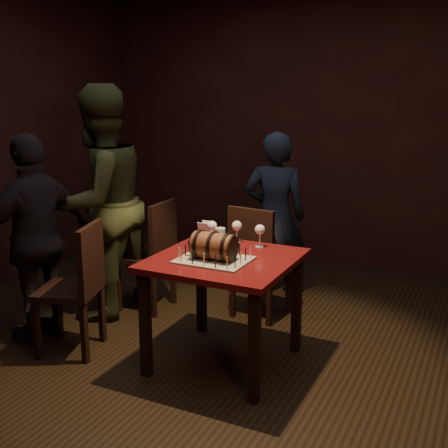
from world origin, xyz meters
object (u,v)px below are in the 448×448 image
object	(u,v)px
chair_left_front	(79,281)
pint_of_ale	(220,239)
pub_table	(224,273)
person_left_front	(37,239)
chair_back	(257,256)
wine_glass_left	(212,227)
wine_glass_mid	(237,227)
person_left_rear	(100,203)
wine_glass_right	(260,231)
chair_left_rear	(153,249)
person_back	(275,216)
barrel_cake	(214,246)

from	to	relation	value
chair_left_front	pint_of_ale	bearing A→B (deg)	27.28
pub_table	person_left_front	world-z (taller)	person_left_front
chair_back	wine_glass_left	bearing A→B (deg)	-104.05
pub_table	chair_left_front	xyz separation A→B (m)	(-0.99, -0.29, -0.12)
wine_glass_mid	pint_of_ale	size ratio (longest dim) A/B	1.07
wine_glass_mid	chair_left_front	bearing A→B (deg)	-144.21
person_left_rear	wine_glass_left	bearing A→B (deg)	100.18
wine_glass_right	chair_back	size ratio (longest dim) A/B	0.17
pub_table	wine_glass_mid	world-z (taller)	wine_glass_mid
wine_glass_right	chair_left_front	distance (m)	1.31
pub_table	pint_of_ale	size ratio (longest dim) A/B	6.00
pint_of_ale	chair_left_rear	size ratio (longest dim) A/B	0.16
pub_table	person_back	distance (m)	1.35
barrel_cake	person_left_rear	xyz separation A→B (m)	(-1.25, 0.44, 0.08)
pint_of_ale	person_left_rear	world-z (taller)	person_left_rear
barrel_cake	wine_glass_right	size ratio (longest dim) A/B	2.04
chair_left_rear	barrel_cake	bearing A→B (deg)	-37.16
pub_table	person_back	size ratio (longest dim) A/B	0.61
pub_table	person_left_rear	xyz separation A→B (m)	(-1.28, 0.35, 0.29)
chair_back	chair_left_front	distance (m)	1.41
chair_back	person_left_front	size ratio (longest dim) A/B	0.61
barrel_cake	wine_glass_left	distance (m)	0.43
person_left_front	chair_left_front	bearing A→B (deg)	93.84
barrel_cake	chair_left_front	bearing A→B (deg)	-168.51
barrel_cake	wine_glass_left	world-z (taller)	barrel_cake
wine_glass_left	chair_left_front	distance (m)	1.01
barrel_cake	chair_back	xyz separation A→B (m)	(-0.08, 0.90, -0.33)
chair_left_front	person_left_rear	world-z (taller)	person_left_rear
chair_left_rear	person_left_rear	distance (m)	0.58
wine_glass_left	person_left_front	distance (m)	1.28
pint_of_ale	person_left_rear	size ratio (longest dim) A/B	0.08
pub_table	wine_glass_left	bearing A→B (deg)	129.83
barrel_cake	person_left_rear	bearing A→B (deg)	160.42
chair_left_rear	person_back	size ratio (longest dim) A/B	0.63
wine_glass_mid	person_left_rear	bearing A→B (deg)	-179.22
wine_glass_right	chair_back	world-z (taller)	chair_back
wine_glass_mid	person_back	distance (m)	0.99
pint_of_ale	barrel_cake	bearing A→B (deg)	-72.37
chair_left_rear	person_left_rear	world-z (taller)	person_left_rear
chair_left_front	person_left_front	world-z (taller)	person_left_front
pint_of_ale	chair_left_front	size ratio (longest dim) A/B	0.16
wine_glass_left	chair_left_rear	world-z (taller)	chair_left_rear
wine_glass_mid	person_left_front	distance (m)	1.46
wine_glass_left	person_left_front	bearing A→B (deg)	-156.11
person_left_front	pint_of_ale	bearing A→B (deg)	118.83
wine_glass_mid	person_back	bearing A→B (deg)	95.00
wine_glass_mid	wine_glass_right	xyz separation A→B (m)	(0.19, -0.03, 0.00)
barrel_cake	wine_glass_right	world-z (taller)	barrel_cake
chair_back	chair_left_rear	xyz separation A→B (m)	(-0.85, -0.20, 0.00)
pint_of_ale	person_left_rear	bearing A→B (deg)	170.91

